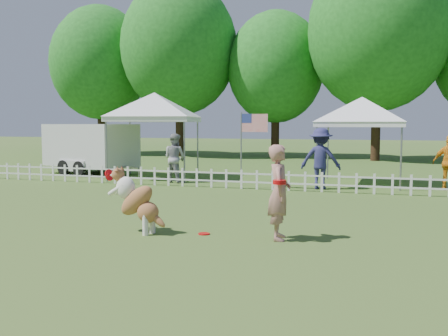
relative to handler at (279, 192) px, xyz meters
name	(u,v)px	position (x,y,z in m)	size (l,w,h in m)	color
ground	(174,239)	(-1.78, -0.54, -0.83)	(120.00, 120.00, 0.00)	#2C541A
picket_fence	(265,180)	(-1.78, 6.46, -0.53)	(22.00, 0.08, 0.60)	white
handler	(279,192)	(0.00, 0.00, 0.00)	(0.61, 0.40, 1.67)	#A67064
dog	(138,201)	(-2.61, -0.29, -0.23)	(1.17, 0.39, 1.21)	brown
frisbee_on_turf	(204,234)	(-1.39, -0.03, -0.82)	(0.22, 0.22, 0.02)	red
canopy_tent_left	(155,136)	(-6.53, 8.58, 0.73)	(3.04, 3.04, 3.14)	white
canopy_tent_right	(361,142)	(0.97, 8.82, 0.60)	(2.78, 2.78, 2.87)	white
cargo_trailer	(91,149)	(-9.68, 9.13, 0.20)	(4.72, 2.08, 2.08)	silver
flag_pole	(241,151)	(-2.57, 6.55, 0.36)	(0.92, 0.10, 2.40)	gray
spectator_a	(175,158)	(-5.21, 7.41, 0.02)	(0.83, 0.65, 1.71)	#98979C
spectator_b	(321,159)	(-0.16, 7.16, 0.12)	(1.23, 0.71, 1.91)	navy
tree_far_left	(100,73)	(-16.78, 21.46, 4.67)	(6.60, 6.60, 11.00)	#1E641C
tree_left	(179,61)	(-10.78, 20.96, 5.17)	(7.40, 7.40, 12.00)	#1E641C
tree_center_left	(276,77)	(-4.78, 21.96, 4.07)	(6.00, 6.00, 9.80)	#1E641C
tree_center_right	(378,46)	(1.22, 20.46, 5.47)	(7.60, 7.60, 12.60)	#1E641C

